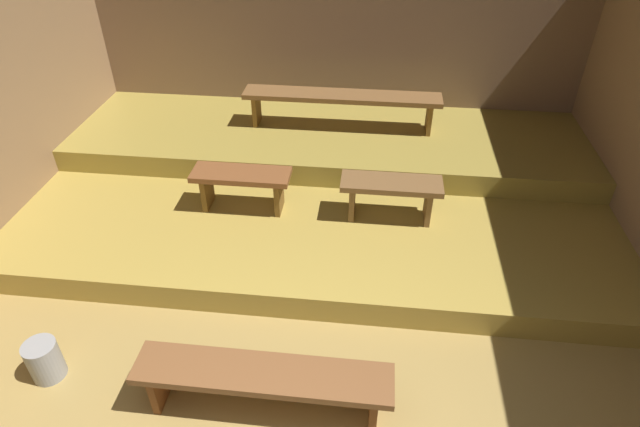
# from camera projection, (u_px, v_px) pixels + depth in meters

# --- Properties ---
(ground) EXTENTS (6.55, 5.58, 0.08)m
(ground) POSITION_uv_depth(u_px,v_px,m) (311.00, 256.00, 4.99)
(ground) COLOR olive
(wall_back) EXTENTS (6.55, 0.06, 2.54)m
(wall_back) POSITION_uv_depth(u_px,v_px,m) (336.00, 38.00, 6.17)
(wall_back) COLOR #7F624D
(wall_back) RESTS_ON ground
(platform_lower) EXTENTS (5.75, 3.24, 0.24)m
(platform_lower) POSITION_uv_depth(u_px,v_px,m) (320.00, 197.00, 5.52)
(platform_lower) COLOR #A38839
(platform_lower) RESTS_ON ground
(platform_middle) EXTENTS (5.75, 1.61, 0.24)m
(platform_middle) POSITION_uv_depth(u_px,v_px,m) (328.00, 140.00, 6.03)
(platform_middle) COLOR olive
(platform_middle) RESTS_ON platform_lower
(bench_floor_center) EXTENTS (1.70, 0.33, 0.40)m
(bench_floor_center) POSITION_uv_depth(u_px,v_px,m) (263.00, 379.00, 3.43)
(bench_floor_center) COLOR brown
(bench_floor_center) RESTS_ON ground
(bench_lower_left) EXTENTS (0.93, 0.33, 0.40)m
(bench_lower_left) POSITION_uv_depth(u_px,v_px,m) (242.00, 181.00, 4.98)
(bench_lower_left) COLOR brown
(bench_lower_left) RESTS_ON platform_lower
(bench_lower_right) EXTENTS (0.93, 0.33, 0.40)m
(bench_lower_right) POSITION_uv_depth(u_px,v_px,m) (391.00, 190.00, 4.85)
(bench_lower_right) COLOR brown
(bench_lower_right) RESTS_ON platform_lower
(bench_middle_center) EXTENTS (2.20, 0.33, 0.40)m
(bench_middle_center) POSITION_uv_depth(u_px,v_px,m) (342.00, 99.00, 5.85)
(bench_middle_center) COLOR brown
(bench_middle_center) RESTS_ON platform_middle
(pail_floor) EXTENTS (0.24, 0.24, 0.31)m
(pail_floor) POSITION_uv_depth(u_px,v_px,m) (45.00, 360.00, 3.77)
(pail_floor) COLOR gray
(pail_floor) RESTS_ON ground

